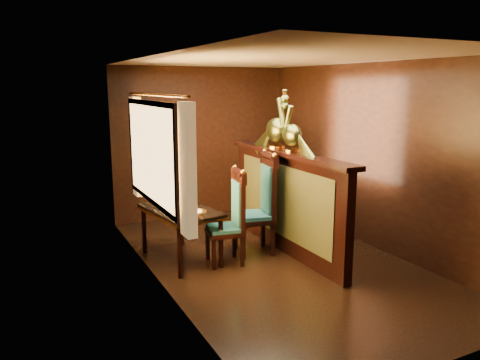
{
  "coord_description": "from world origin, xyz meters",
  "views": [
    {
      "loc": [
        -2.9,
        -4.81,
        2.2
      ],
      "look_at": [
        -0.34,
        0.36,
        1.03
      ],
      "focal_mm": 35.0,
      "sensor_mm": 36.0,
      "label": 1
    }
  ],
  "objects_px": {
    "chair_right": "(233,214)",
    "peacock_left": "(292,125)",
    "chair_left": "(263,200)",
    "peacock_right": "(277,119)",
    "dining_table": "(180,214)"
  },
  "relations": [
    {
      "from": "peacock_left",
      "to": "chair_left",
      "type": "bearing_deg",
      "value": 143.65
    },
    {
      "from": "dining_table",
      "to": "chair_left",
      "type": "distance_m",
      "value": 1.11
    },
    {
      "from": "dining_table",
      "to": "peacock_right",
      "type": "xyz_separation_m",
      "value": [
        1.38,
        -0.03,
        1.14
      ]
    },
    {
      "from": "chair_right",
      "to": "peacock_left",
      "type": "xyz_separation_m",
      "value": [
        0.81,
        -0.04,
        1.07
      ]
    },
    {
      "from": "chair_right",
      "to": "dining_table",
      "type": "bearing_deg",
      "value": 156.74
    },
    {
      "from": "chair_left",
      "to": "peacock_left",
      "type": "distance_m",
      "value": 1.06
    },
    {
      "from": "chair_left",
      "to": "peacock_left",
      "type": "bearing_deg",
      "value": -25.46
    },
    {
      "from": "chair_right",
      "to": "peacock_left",
      "type": "bearing_deg",
      "value": 7.08
    },
    {
      "from": "dining_table",
      "to": "peacock_left",
      "type": "height_order",
      "value": "peacock_left"
    },
    {
      "from": "chair_left",
      "to": "peacock_right",
      "type": "height_order",
      "value": "peacock_right"
    },
    {
      "from": "chair_left",
      "to": "peacock_right",
      "type": "bearing_deg",
      "value": 40.57
    },
    {
      "from": "chair_right",
      "to": "peacock_left",
      "type": "height_order",
      "value": "peacock_left"
    },
    {
      "from": "peacock_left",
      "to": "chair_right",
      "type": "bearing_deg",
      "value": 177.24
    },
    {
      "from": "dining_table",
      "to": "peacock_left",
      "type": "relative_size",
      "value": 1.81
    },
    {
      "from": "dining_table",
      "to": "chair_right",
      "type": "xyz_separation_m",
      "value": [
        0.57,
        -0.37,
        0.02
      ]
    }
  ]
}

